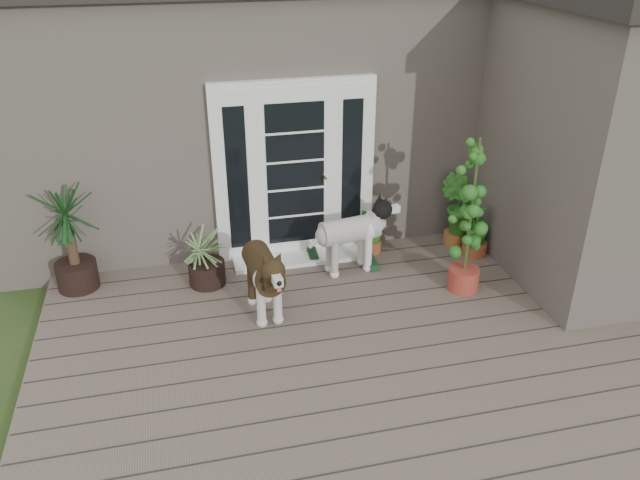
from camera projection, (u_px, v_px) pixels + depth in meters
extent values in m
cube|color=#6B5B4C|center=(363.00, 361.00, 6.07)|extent=(6.20, 4.60, 0.12)
cube|color=#665E54|center=(280.00, 96.00, 9.06)|extent=(7.40, 4.00, 3.10)
cube|color=#665E54|center=(591.00, 152.00, 6.94)|extent=(1.60, 2.40, 3.10)
cube|color=white|center=(295.00, 171.00, 7.41)|extent=(1.90, 0.14, 2.15)
cube|color=white|center=(300.00, 258.00, 7.72)|extent=(1.60, 0.40, 0.05)
imported|color=#185117|center=(372.00, 231.00, 7.79)|extent=(0.62, 0.62, 0.56)
imported|color=#154C19|center=(456.00, 219.00, 7.96)|extent=(0.65, 0.65, 0.69)
imported|color=#1B611D|center=(476.00, 235.00, 7.74)|extent=(0.47, 0.47, 0.52)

